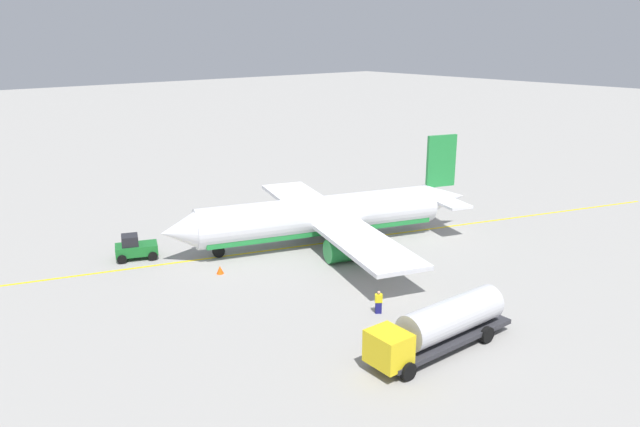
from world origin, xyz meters
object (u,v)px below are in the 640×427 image
Objects in this scene: airplane at (325,217)px; refueling_worker at (379,302)px; fuel_tanker at (440,325)px; pushback_tug at (135,248)px; safety_cone_nose at (220,270)px.

airplane is 15.71m from refueling_worker.
fuel_tanker is 28.99m from pushback_tug.
safety_cone_nose is at bearing 1.45° from airplane.
safety_cone_nose is (4.85, -13.72, -0.48)m from refueling_worker.
airplane reaches higher than refueling_worker.
airplane is 17.63× the size of refueling_worker.
pushback_tug reaches higher than safety_cone_nose.
fuel_tanker is 16.41× the size of safety_cone_nose.
airplane is at bearing -178.55° from safety_cone_nose.
airplane is 11.93m from safety_cone_nose.
refueling_worker is (-0.80, -6.21, -0.91)m from fuel_tanker.
fuel_tanker is 2.76× the size of pushback_tug.
airplane is at bearing -110.76° from fuel_tanker.
fuel_tanker is at bearing 105.88° from pushback_tug.
refueling_worker is at bearing 63.91° from airplane.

